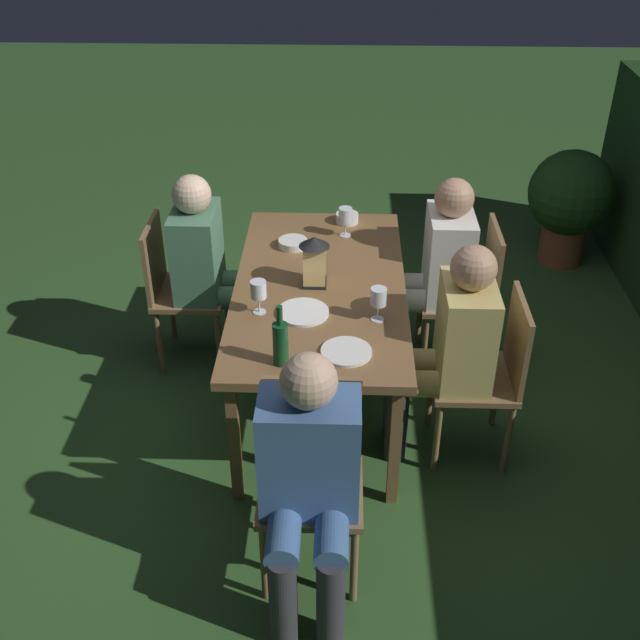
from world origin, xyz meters
name	(u,v)px	position (x,y,z in m)	size (l,w,h in m)	color
ground_plane	(320,396)	(0.00, 0.00, 0.00)	(16.00, 16.00, 0.00)	#2D5123
dining_table	(320,294)	(0.00, 0.00, 0.67)	(1.67, 0.86, 0.73)	brown
chair_side_right_a	(468,290)	(-0.38, 0.82, 0.49)	(0.42, 0.40, 0.87)	brown
person_in_cream	(436,266)	(-0.38, 0.63, 0.64)	(0.38, 0.47, 1.15)	white
chair_head_far	(311,470)	(1.08, 0.00, 0.49)	(0.40, 0.42, 0.87)	brown
person_in_blue	(309,478)	(1.28, 0.00, 0.64)	(0.48, 0.38, 1.15)	#426699
chair_side_left_a	(177,285)	(-0.38, -0.82, 0.49)	(0.42, 0.40, 0.87)	brown
person_in_green	(210,262)	(-0.38, -0.63, 0.64)	(0.38, 0.47, 1.15)	#4C7A5B
chair_side_right_b	(489,370)	(0.38, 0.82, 0.49)	(0.42, 0.40, 0.87)	brown
person_in_mustard	(451,343)	(0.38, 0.63, 0.64)	(0.38, 0.47, 1.15)	tan
lantern_centerpiece	(314,258)	(0.00, -0.03, 0.88)	(0.15, 0.15, 0.27)	black
green_bottle_on_table	(281,342)	(0.68, -0.15, 0.84)	(0.07, 0.07, 0.29)	#144723
wine_glass_a	(258,291)	(0.28, -0.28, 0.85)	(0.08, 0.08, 0.17)	silver
wine_glass_b	(345,217)	(-0.55, 0.12, 0.85)	(0.08, 0.08, 0.17)	silver
wine_glass_c	(378,298)	(0.32, 0.28, 0.85)	(0.08, 0.08, 0.17)	silver
plate_a	(303,312)	(0.28, -0.07, 0.74)	(0.25, 0.25, 0.01)	white
plate_b	(346,352)	(0.60, 0.14, 0.74)	(0.23, 0.23, 0.01)	white
bowl_olives	(347,218)	(-0.72, 0.13, 0.76)	(0.13, 0.13, 0.06)	silver
bowl_bread	(293,243)	(-0.40, -0.16, 0.75)	(0.16, 0.16, 0.04)	silver
potted_plant_by_hedge	(570,199)	(-1.65, 1.69, 0.49)	(0.59, 0.59, 0.83)	brown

